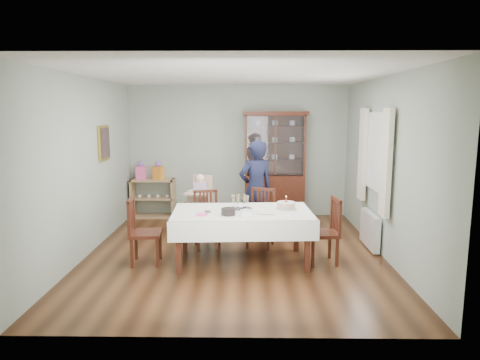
{
  "coord_description": "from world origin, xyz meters",
  "views": [
    {
      "loc": [
        0.17,
        -6.36,
        2.18
      ],
      "look_at": [
        0.08,
        0.2,
        1.12
      ],
      "focal_mm": 32.0,
      "sensor_mm": 36.0,
      "label": 1
    }
  ],
  "objects_px": {
    "china_cabinet": "(275,164)",
    "champagne_tray": "(240,206)",
    "sideboard": "(153,198)",
    "chair_far_left": "(207,230)",
    "gift_bag_orange": "(158,171)",
    "chair_far_right": "(261,230)",
    "chair_end_right": "(323,244)",
    "birthday_cake": "(286,206)",
    "high_chair": "(201,212)",
    "chair_end_left": "(145,244)",
    "woman": "(256,189)",
    "gift_bag_pink": "(141,171)",
    "dining_table": "(242,236)"
  },
  "relations": [
    {
      "from": "china_cabinet",
      "to": "gift_bag_pink",
      "type": "xyz_separation_m",
      "value": [
        -2.73,
        0.0,
        -0.16
      ]
    },
    {
      "from": "woman",
      "to": "high_chair",
      "type": "distance_m",
      "value": 1.04
    },
    {
      "from": "dining_table",
      "to": "chair_end_right",
      "type": "relative_size",
      "value": 2.15
    },
    {
      "from": "sideboard",
      "to": "chair_far_right",
      "type": "height_order",
      "value": "chair_far_right"
    },
    {
      "from": "chair_end_left",
      "to": "gift_bag_orange",
      "type": "xyz_separation_m",
      "value": [
        -0.34,
        2.72,
        0.68
      ]
    },
    {
      "from": "chair_far_left",
      "to": "chair_end_left",
      "type": "bearing_deg",
      "value": -149.66
    },
    {
      "from": "chair_end_right",
      "to": "champagne_tray",
      "type": "xyz_separation_m",
      "value": [
        -1.2,
        0.11,
        0.54
      ]
    },
    {
      "from": "chair_far_left",
      "to": "gift_bag_orange",
      "type": "distance_m",
      "value": 2.37
    },
    {
      "from": "chair_far_left",
      "to": "birthday_cake",
      "type": "height_order",
      "value": "birthday_cake"
    },
    {
      "from": "champagne_tray",
      "to": "birthday_cake",
      "type": "distance_m",
      "value": 0.67
    },
    {
      "from": "chair_end_left",
      "to": "champagne_tray",
      "type": "xyz_separation_m",
      "value": [
        1.37,
        0.16,
        0.54
      ]
    },
    {
      "from": "gift_bag_pink",
      "to": "chair_far_right",
      "type": "bearing_deg",
      "value": -38.52
    },
    {
      "from": "birthday_cake",
      "to": "woman",
      "type": "bearing_deg",
      "value": 109.22
    },
    {
      "from": "chair_far_left",
      "to": "woman",
      "type": "relative_size",
      "value": 0.53
    },
    {
      "from": "sideboard",
      "to": "gift_bag_pink",
      "type": "bearing_deg",
      "value": -175.01
    },
    {
      "from": "china_cabinet",
      "to": "chair_far_right",
      "type": "bearing_deg",
      "value": -100.09
    },
    {
      "from": "china_cabinet",
      "to": "high_chair",
      "type": "xyz_separation_m",
      "value": [
        -1.37,
        -1.36,
        -0.69
      ]
    },
    {
      "from": "woman",
      "to": "gift_bag_orange",
      "type": "height_order",
      "value": "woman"
    },
    {
      "from": "high_chair",
      "to": "birthday_cake",
      "type": "bearing_deg",
      "value": -24.68
    },
    {
      "from": "chair_end_left",
      "to": "woman",
      "type": "bearing_deg",
      "value": -54.63
    },
    {
      "from": "chair_far_right",
      "to": "gift_bag_pink",
      "type": "distance_m",
      "value": 3.13
    },
    {
      "from": "chair_end_left",
      "to": "chair_end_right",
      "type": "bearing_deg",
      "value": -93.3
    },
    {
      "from": "chair_end_left",
      "to": "chair_end_right",
      "type": "xyz_separation_m",
      "value": [
        2.57,
        0.06,
        -0.0
      ]
    },
    {
      "from": "chair_far_right",
      "to": "gift_bag_pink",
      "type": "height_order",
      "value": "gift_bag_pink"
    },
    {
      "from": "china_cabinet",
      "to": "high_chair",
      "type": "height_order",
      "value": "china_cabinet"
    },
    {
      "from": "sideboard",
      "to": "champagne_tray",
      "type": "xyz_separation_m",
      "value": [
        1.84,
        -2.58,
        0.42
      ]
    },
    {
      "from": "chair_end_left",
      "to": "champagne_tray",
      "type": "relative_size",
      "value": 2.74
    },
    {
      "from": "woman",
      "to": "high_chair",
      "type": "relative_size",
      "value": 1.53
    },
    {
      "from": "chair_far_left",
      "to": "gift_bag_pink",
      "type": "distance_m",
      "value": 2.56
    },
    {
      "from": "china_cabinet",
      "to": "gift_bag_pink",
      "type": "relative_size",
      "value": 5.95
    },
    {
      "from": "china_cabinet",
      "to": "champagne_tray",
      "type": "relative_size",
      "value": 6.2
    },
    {
      "from": "china_cabinet",
      "to": "chair_far_right",
      "type": "height_order",
      "value": "china_cabinet"
    },
    {
      "from": "chair_end_left",
      "to": "gift_bag_orange",
      "type": "bearing_deg",
      "value": 2.56
    },
    {
      "from": "dining_table",
      "to": "gift_bag_pink",
      "type": "distance_m",
      "value": 3.41
    },
    {
      "from": "chair_end_left",
      "to": "high_chair",
      "type": "height_order",
      "value": "high_chair"
    },
    {
      "from": "chair_far_left",
      "to": "chair_end_right",
      "type": "bearing_deg",
      "value": -35.54
    },
    {
      "from": "dining_table",
      "to": "high_chair",
      "type": "height_order",
      "value": "high_chair"
    },
    {
      "from": "sideboard",
      "to": "high_chair",
      "type": "height_order",
      "value": "high_chair"
    },
    {
      "from": "chair_end_right",
      "to": "birthday_cake",
      "type": "xyz_separation_m",
      "value": [
        -0.53,
        0.11,
        0.53
      ]
    },
    {
      "from": "chair_end_left",
      "to": "champagne_tray",
      "type": "height_order",
      "value": "champagne_tray"
    },
    {
      "from": "chair_far_right",
      "to": "china_cabinet",
      "type": "bearing_deg",
      "value": 95.22
    },
    {
      "from": "dining_table",
      "to": "gift_bag_orange",
      "type": "height_order",
      "value": "gift_bag_orange"
    },
    {
      "from": "china_cabinet",
      "to": "champagne_tray",
      "type": "xyz_separation_m",
      "value": [
        -0.66,
        -2.55,
        -0.3
      ]
    },
    {
      "from": "high_chair",
      "to": "gift_bag_orange",
      "type": "distance_m",
      "value": 1.77
    },
    {
      "from": "chair_end_left",
      "to": "high_chair",
      "type": "distance_m",
      "value": 1.52
    },
    {
      "from": "chair_far_left",
      "to": "birthday_cake",
      "type": "relative_size",
      "value": 2.98
    },
    {
      "from": "chair_end_right",
      "to": "birthday_cake",
      "type": "bearing_deg",
      "value": -108.3
    },
    {
      "from": "sideboard",
      "to": "high_chair",
      "type": "distance_m",
      "value": 1.78
    },
    {
      "from": "chair_end_left",
      "to": "woman",
      "type": "height_order",
      "value": "woman"
    },
    {
      "from": "chair_far_right",
      "to": "gift_bag_pink",
      "type": "xyz_separation_m",
      "value": [
        -2.39,
        1.9,
        0.68
      ]
    }
  ]
}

